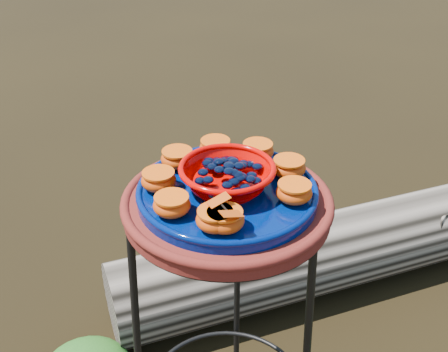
# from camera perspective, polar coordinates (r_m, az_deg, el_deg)

# --- Properties ---
(plant_stand) EXTENTS (0.44, 0.44, 0.70)m
(plant_stand) POSITION_cam_1_polar(r_m,az_deg,el_deg) (1.34, 0.27, -16.04)
(plant_stand) COLOR black
(plant_stand) RESTS_ON ground
(terracotta_saucer) EXTENTS (0.41, 0.41, 0.03)m
(terracotta_saucer) POSITION_cam_1_polar(r_m,az_deg,el_deg) (1.10, 0.32, -2.99)
(terracotta_saucer) COLOR #5B1914
(terracotta_saucer) RESTS_ON plant_stand
(cobalt_plate) EXTENTS (0.35, 0.35, 0.02)m
(cobalt_plate) POSITION_cam_1_polar(r_m,az_deg,el_deg) (1.08, 0.32, -1.77)
(cobalt_plate) COLOR #000D37
(cobalt_plate) RESTS_ON terracotta_saucer
(red_bowl) EXTENTS (0.17, 0.17, 0.05)m
(red_bowl) POSITION_cam_1_polar(r_m,az_deg,el_deg) (1.06, 0.33, -0.16)
(red_bowl) COLOR #D70200
(red_bowl) RESTS_ON cobalt_plate
(glass_gems) EXTENTS (0.14, 0.14, 0.02)m
(glass_gems) POSITION_cam_1_polar(r_m,az_deg,el_deg) (1.05, 0.33, 1.51)
(glass_gems) COLOR black
(glass_gems) RESTS_ON red_bowl
(orange_half_0) EXTENTS (0.07, 0.07, 0.04)m
(orange_half_0) POSITION_cam_1_polar(r_m,az_deg,el_deg) (0.96, 0.09, -4.51)
(orange_half_0) COLOR #D23800
(orange_half_0) RESTS_ON cobalt_plate
(orange_half_1) EXTENTS (0.07, 0.07, 0.04)m
(orange_half_1) POSITION_cam_1_polar(r_m,az_deg,el_deg) (1.04, 7.14, -1.66)
(orange_half_1) COLOR #D23800
(orange_half_1) RESTS_ON cobalt_plate
(orange_half_2) EXTENTS (0.07, 0.07, 0.04)m
(orange_half_2) POSITION_cam_1_polar(r_m,az_deg,el_deg) (1.11, 6.60, 0.84)
(orange_half_2) COLOR #D23800
(orange_half_2) RESTS_ON cobalt_plate
(orange_half_3) EXTENTS (0.07, 0.07, 0.04)m
(orange_half_3) POSITION_cam_1_polar(r_m,az_deg,el_deg) (1.17, 3.44, 2.53)
(orange_half_3) COLOR #D23800
(orange_half_3) RESTS_ON cobalt_plate
(orange_half_4) EXTENTS (0.07, 0.07, 0.04)m
(orange_half_4) POSITION_cam_1_polar(r_m,az_deg,el_deg) (1.18, -0.88, 2.87)
(orange_half_4) COLOR #D23800
(orange_half_4) RESTS_ON cobalt_plate
(orange_half_5) EXTENTS (0.07, 0.07, 0.04)m
(orange_half_5) POSITION_cam_1_polar(r_m,az_deg,el_deg) (1.14, -4.76, 1.77)
(orange_half_5) COLOR #D23800
(orange_half_5) RESTS_ON cobalt_plate
(orange_half_6) EXTENTS (0.07, 0.07, 0.04)m
(orange_half_6) POSITION_cam_1_polar(r_m,az_deg,el_deg) (1.07, -6.65, -0.45)
(orange_half_6) COLOR #D23800
(orange_half_6) RESTS_ON cobalt_plate
(orange_half_7) EXTENTS (0.07, 0.07, 0.04)m
(orange_half_7) POSITION_cam_1_polar(r_m,az_deg,el_deg) (1.00, -5.33, -2.97)
(orange_half_7) COLOR #D23800
(orange_half_7) RESTS_ON cobalt_plate
(orange_half_8) EXTENTS (0.07, 0.07, 0.04)m
(orange_half_8) POSITION_cam_1_polar(r_m,az_deg,el_deg) (0.96, -0.90, -4.45)
(orange_half_8) COLOR #D23800
(orange_half_8) RESTS_ON cobalt_plate
(butterfly) EXTENTS (0.10, 0.09, 0.01)m
(butterfly) POSITION_cam_1_polar(r_m,az_deg,el_deg) (0.94, 0.09, -3.23)
(butterfly) COLOR #C6400A
(butterfly) RESTS_ON orange_half_0
(driftwood_log) EXTENTS (1.42, 1.00, 0.27)m
(driftwood_log) POSITION_cam_1_polar(r_m,az_deg,el_deg) (1.93, 9.77, -7.77)
(driftwood_log) COLOR black
(driftwood_log) RESTS_ON ground
(foliage_back) EXTENTS (0.31, 0.31, 0.15)m
(foliage_back) POSITION_cam_1_polar(r_m,az_deg,el_deg) (1.93, 0.76, -9.48)
(foliage_back) COLOR #205218
(foliage_back) RESTS_ON ground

